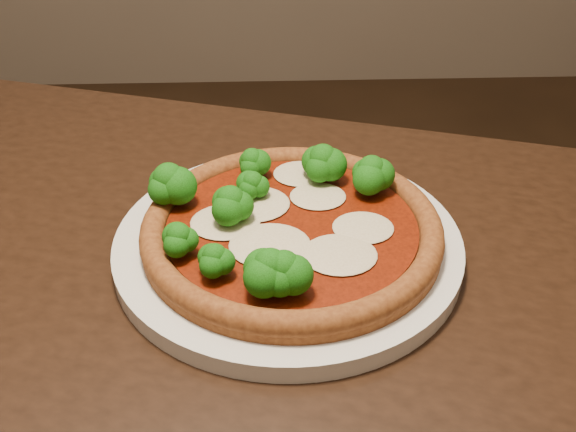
{
  "coord_description": "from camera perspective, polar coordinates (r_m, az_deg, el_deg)",
  "views": [
    {
      "loc": [
        0.16,
        -0.66,
        1.13
      ],
      "look_at": [
        0.18,
        -0.18,
        0.79
      ],
      "focal_mm": 40.0,
      "sensor_mm": 36.0,
      "label": 1
    }
  ],
  "objects": [
    {
      "name": "pizza",
      "position": [
        0.59,
        -0.21,
        -0.65
      ],
      "size": [
        0.28,
        0.28,
        0.06
      ],
      "rotation": [
        0.0,
        0.0,
        -0.22
      ],
      "color": "brown",
      "rests_on": "plate"
    },
    {
      "name": "plate",
      "position": [
        0.61,
        0.0,
        -2.39
      ],
      "size": [
        0.33,
        0.33,
        0.02
      ],
      "primitive_type": "cylinder",
      "color": "silver",
      "rests_on": "dining_table"
    },
    {
      "name": "dining_table",
      "position": [
        0.65,
        -6.78,
        -14.51
      ],
      "size": [
        1.26,
        1.03,
        0.75
      ],
      "rotation": [
        0.0,
        0.0,
        -0.3
      ],
      "color": "black",
      "rests_on": "floor"
    }
  ]
}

